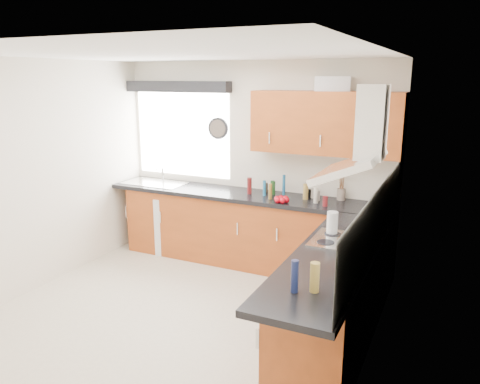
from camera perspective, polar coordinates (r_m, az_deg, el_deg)
The scene contains 40 objects.
ground_plane at distance 4.84m, azimuth -7.22°, elevation -14.68°, with size 3.60×3.60×0.00m, color beige.
ceiling at distance 4.26m, azimuth -8.28°, elevation 16.35°, with size 3.60×3.60×0.02m, color white.
wall_back at distance 5.94m, azimuth 1.73°, elevation 3.65°, with size 3.60×0.02×2.50m, color silver.
wall_front at distance 3.11m, azimuth -26.11°, elevation -7.50°, with size 3.60×0.02×2.50m, color silver.
wall_left at distance 5.56m, azimuth -23.52°, elevation 1.76°, with size 0.02×3.60×2.50m, color silver.
wall_right at distance 3.75m, azimuth 16.09°, elevation -3.03°, with size 0.02×3.60×2.50m, color silver.
window at distance 6.38m, azimuth -7.03°, elevation 6.98°, with size 1.40×0.02×1.10m, color silver.
window_blind at distance 6.26m, azimuth -7.65°, elevation 12.62°, with size 1.50×0.18×0.14m, color black.
splashback at distance 4.06m, azimuth 16.59°, elevation -2.83°, with size 0.01×3.00×0.54m, color white.
base_cab_back at distance 5.93m, azimuth -0.34°, elevation -4.55°, with size 3.00×0.58×0.86m, color brown.
base_cab_corner at distance 5.46m, azimuth 15.04°, elevation -6.70°, with size 0.60×0.60×0.86m, color brown.
base_cab_right at distance 4.24m, azimuth 11.73°, elevation -12.69°, with size 0.58×2.10×0.86m, color brown.
worktop_back at distance 5.75m, azimuth 0.51°, elevation -0.41°, with size 3.60×0.62×0.05m, color black.
worktop_right at distance 3.93m, azimuth 11.38°, elevation -7.64°, with size 0.62×2.42×0.05m, color black.
sink at distance 6.39m, azimuth -10.38°, elevation 1.42°, with size 0.84×0.46×0.10m, color silver, non-canonical shape.
oven at distance 4.38m, azimuth 12.07°, elevation -11.91°, with size 0.56×0.58×0.85m, color black.
hob_plate at distance 4.19m, azimuth 12.42°, elevation -5.83°, with size 0.52×0.52×0.01m, color silver.
extractor_hood at distance 3.97m, azimuth 14.47°, elevation 5.67°, with size 0.52×0.78×0.66m, color silver, non-canonical shape.
upper_cabinets at distance 5.39m, azimuth 10.40°, elevation 8.28°, with size 1.70×0.35×0.70m, color brown.
washing_machine at distance 6.37m, azimuth -7.53°, elevation -3.80°, with size 0.52×0.51×0.77m, color silver.
wall_clock at distance 6.06m, azimuth -2.77°, elevation 7.74°, with size 0.28×0.28×0.04m, color black.
casserole at distance 5.45m, azimuth 11.17°, elevation 12.84°, with size 0.38×0.28×0.16m, color silver.
storage_box at distance 5.46m, azimuth 10.86°, elevation 12.56°, with size 0.23×0.19×0.11m, color #C92B45.
utensil_pot at distance 5.56m, azimuth 12.23°, elevation -0.27°, with size 0.10×0.10×0.13m, color #7E6B5E.
kitchen_roll at distance 4.31m, azimuth 11.18°, elevation -3.79°, with size 0.10×0.10×0.22m, color silver.
tomato_cluster at distance 5.35m, azimuth 5.10°, elevation -0.91°, with size 0.15×0.15×0.07m, color #A8030E, non-canonical shape.
jar_0 at distance 5.62m, azimuth 2.98°, elevation 0.47°, with size 0.04×0.04×0.19m, color #1C5C87.
jar_1 at distance 5.49m, azimuth 9.35°, elevation -0.40°, with size 0.07×0.07×0.12m, color #B5A89A.
jar_2 at distance 5.50m, azimuth 8.01°, elevation 0.04°, with size 0.06×0.06×0.18m, color olive.
jar_3 at distance 5.59m, azimuth 8.97°, elevation -0.16°, with size 0.07×0.07×0.11m, color #A69C8E.
jar_4 at distance 5.61m, azimuth 8.62°, elevation -0.16°, with size 0.06×0.06×0.10m, color black.
jar_5 at distance 5.82m, azimuth 3.14°, elevation 0.55°, with size 0.06×0.06×0.11m, color #38291F.
jar_6 at distance 5.69m, azimuth 4.02°, elevation 0.53°, with size 0.06×0.06×0.17m, color #183F16.
jar_7 at distance 5.67m, azimuth 5.37°, elevation 0.86°, with size 0.04×0.04×0.25m, color navy.
jar_8 at distance 5.47m, azimuth 3.71°, elevation 0.06°, with size 0.04×0.04×0.18m, color brown.
jar_9 at distance 5.36m, azimuth 9.25°, elevation -0.39°, with size 0.05×0.05×0.18m, color #A59E8D.
jar_10 at distance 5.26m, azimuth 10.35°, elevation -1.11°, with size 0.06×0.06×0.11m, color maroon.
jar_11 at distance 5.71m, azimuth 1.16°, elevation 0.77°, with size 0.06×0.06×0.20m, color #5A1313.
bottle_0 at distance 3.16m, azimuth 6.68°, elevation -10.18°, with size 0.05×0.05×0.23m, color #141C44.
bottle_1 at distance 3.19m, azimuth 9.09°, elevation -10.23°, with size 0.06×0.06×0.21m, color olive.
Camera 1 is at (2.33, -3.56, 2.31)m, focal length 35.00 mm.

